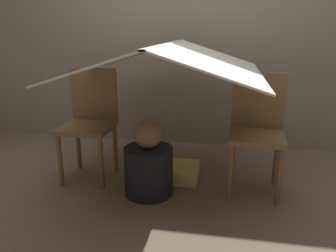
% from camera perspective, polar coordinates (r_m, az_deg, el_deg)
% --- Properties ---
extents(ground_plane, '(8.80, 8.80, 0.00)m').
position_cam_1_polar(ground_plane, '(2.49, -0.45, -11.23)').
color(ground_plane, '#7A6651').
extents(wall_back, '(7.00, 0.05, 2.50)m').
position_cam_1_polar(wall_back, '(3.31, 3.28, 18.13)').
color(wall_back, gray).
rests_on(wall_back, ground_plane).
extents(chair_left, '(0.39, 0.39, 0.86)m').
position_cam_1_polar(chair_left, '(2.65, -13.40, 1.20)').
color(chair_left, brown).
rests_on(chair_left, ground_plane).
extents(chair_right, '(0.40, 0.40, 0.86)m').
position_cam_1_polar(chair_right, '(2.45, 15.21, -0.22)').
color(chair_right, brown).
rests_on(chair_right, ground_plane).
extents(sheet_canopy, '(1.28, 1.43, 0.21)m').
position_cam_1_polar(sheet_canopy, '(2.31, 0.00, 11.71)').
color(sheet_canopy, silver).
extents(person_front, '(0.35, 0.35, 0.55)m').
position_cam_1_polar(person_front, '(2.37, -3.41, -6.79)').
color(person_front, black).
rests_on(person_front, ground_plane).
extents(floor_cushion, '(0.41, 0.33, 0.10)m').
position_cam_1_polar(floor_cushion, '(2.68, 0.81, -7.91)').
color(floor_cushion, '#E5CC66').
rests_on(floor_cushion, ground_plane).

